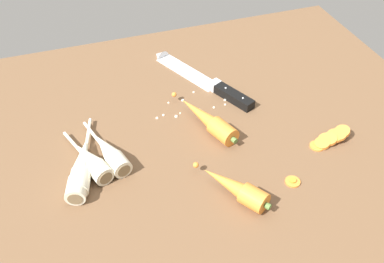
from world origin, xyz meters
TOP-DOWN VIEW (x-y plane):
  - ground_plane at (0.00, 0.00)cm, footprint 120.00×90.00cm
  - chefs_knife at (8.65, 18.26)cm, footprint 17.75×32.87cm
  - whole_carrot at (4.46, -0.08)cm, footprint 9.93×20.79cm
  - whole_carrot_second at (2.57, -20.65)cm, footprint 11.14×15.48cm
  - parsnip_front at (-24.35, -4.84)cm, footprint 7.94×22.26cm
  - parsnip_mid_left at (-18.46, -3.32)cm, footprint 7.48×18.85cm
  - parsnip_mid_right at (-25.13, -6.93)cm, footprint 8.03×20.52cm
  - parsnip_back at (-22.53, -4.50)cm, footprint 8.34×17.79cm
  - carrot_slice_stack at (27.99, -13.38)cm, footprint 9.74×4.12cm
  - carrot_slice_stray_near at (14.70, -21.25)cm, footprint 3.05×3.05cm
  - mince_crumbs at (2.46, 8.33)cm, footprint 18.19×8.34cm

SIDE VIEW (x-z plane):
  - ground_plane at x=0.00cm, z-range -4.00..0.00cm
  - mince_crumbs at x=2.46cm, z-range -0.07..0.76cm
  - carrot_slice_stray_near at x=14.70cm, z-range 0.01..0.71cm
  - chefs_knife at x=8.65cm, z-range -1.44..2.74cm
  - carrot_slice_stack at x=27.99cm, z-range -0.42..2.61cm
  - parsnip_front at x=-24.35cm, z-range -0.02..3.98cm
  - parsnip_mid_right at x=-25.13cm, z-range -0.02..3.98cm
  - parsnip_mid_left at x=-18.46cm, z-range -0.02..3.98cm
  - parsnip_back at x=-22.53cm, z-range -0.02..3.98cm
  - whole_carrot at x=4.46cm, z-range 0.00..4.20cm
  - whole_carrot_second at x=2.57cm, z-range 0.00..4.20cm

